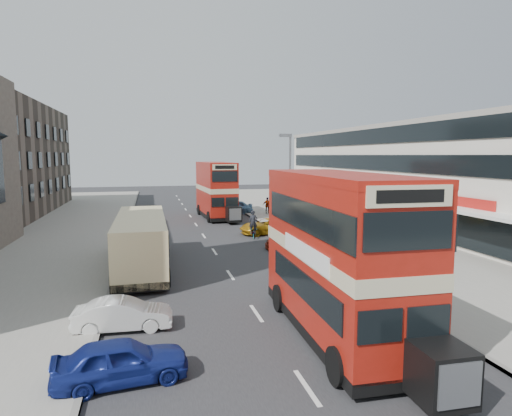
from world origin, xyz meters
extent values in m
plane|color=#28282B|center=(0.00, 0.00, 0.00)|extent=(160.00, 160.00, 0.00)
cube|color=#28282B|center=(0.00, 20.00, 0.01)|extent=(12.00, 90.00, 0.01)
cube|color=gray|center=(12.00, 20.00, 0.07)|extent=(12.00, 90.00, 0.15)
cube|color=gray|center=(-12.00, 20.00, 0.07)|extent=(12.00, 90.00, 0.15)
cube|color=gray|center=(-6.10, 20.00, 0.07)|extent=(0.20, 90.00, 0.16)
cube|color=gray|center=(6.10, 20.00, 0.07)|extent=(0.20, 90.00, 0.16)
cube|color=beige|center=(20.00, 22.00, 4.50)|extent=(8.00, 46.00, 9.00)
cube|color=black|center=(15.95, 22.00, 1.60)|extent=(0.10, 44.00, 2.40)
cube|color=gray|center=(20.00, 22.00, 9.10)|extent=(8.20, 46.20, 0.40)
cube|color=white|center=(15.10, 22.00, 3.00)|extent=(1.80, 44.00, 0.20)
cylinder|color=slate|center=(6.60, 18.00, 4.00)|extent=(0.16, 0.16, 8.00)
cube|color=slate|center=(6.20, 18.00, 8.00)|extent=(1.00, 0.20, 0.25)
cube|color=black|center=(2.30, -0.73, 0.39)|extent=(2.98, 8.97, 0.39)
cube|color=maroon|center=(2.30, -0.73, 1.73)|extent=(2.96, 8.97, 2.45)
cube|color=beige|center=(2.30, -0.73, 3.12)|extent=(3.00, 9.01, 0.50)
cube|color=maroon|center=(2.30, -0.73, 4.46)|extent=(2.96, 8.97, 2.34)
cube|color=maroon|center=(2.30, -0.73, 5.72)|extent=(2.98, 8.99, 0.28)
cube|color=black|center=(2.89, -5.87, 1.00)|extent=(1.37, 1.36, 1.45)
cube|color=black|center=(2.54, 30.31, 0.38)|extent=(3.18, 8.88, 0.38)
cube|color=maroon|center=(2.54, 30.31, 1.70)|extent=(3.16, 8.88, 2.41)
cube|color=beige|center=(2.54, 30.31, 3.06)|extent=(3.20, 8.92, 0.49)
cube|color=maroon|center=(2.54, 30.31, 4.38)|extent=(3.16, 8.88, 2.30)
cube|color=maroon|center=(2.54, 30.31, 5.61)|extent=(3.18, 8.90, 0.27)
cube|color=black|center=(3.47, 25.32, 0.98)|extent=(1.38, 1.38, 1.42)
cube|color=black|center=(-4.70, 10.60, 0.42)|extent=(2.68, 10.61, 0.42)
cube|color=beige|center=(-4.70, 10.60, 1.64)|extent=(2.66, 10.61, 2.76)
imported|color=navy|center=(-5.06, -2.47, 0.64)|extent=(3.94, 1.97, 1.29)
imported|color=silver|center=(-5.23, 1.52, 0.59)|extent=(3.65, 1.44, 1.18)
imported|color=maroon|center=(5.54, 13.63, 0.59)|extent=(4.25, 2.11, 1.19)
imported|color=#C88F14|center=(5.27, 19.69, 0.65)|extent=(4.89, 2.66, 1.30)
imported|color=teal|center=(4.79, 32.83, 0.75)|extent=(4.52, 2.12, 1.50)
imported|color=gray|center=(8.51, 15.22, 0.95)|extent=(0.61, 0.43, 1.61)
imported|color=gray|center=(8.28, 31.08, 1.03)|extent=(1.08, 0.55, 1.77)
imported|color=gray|center=(3.67, 18.16, 0.40)|extent=(0.70, 1.58, 0.81)
imported|color=black|center=(3.67, 18.16, 1.27)|extent=(0.71, 0.51, 1.84)
camera|label=1|loc=(-4.13, -14.99, 6.48)|focal=30.92mm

